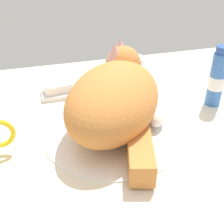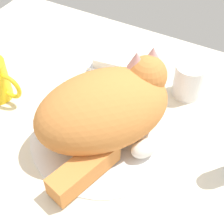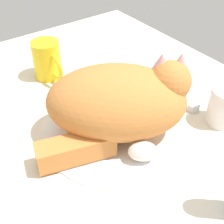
{
  "view_description": "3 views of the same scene",
  "coord_description": "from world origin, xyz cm",
  "px_view_note": "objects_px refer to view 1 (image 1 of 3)",
  "views": [
    {
      "loc": [
        -14.31,
        -50.7,
        38.53
      ],
      "look_at": [
        0.09,
        1.28,
        4.32
      ],
      "focal_mm": 46.77,
      "sensor_mm": 36.0,
      "label": 1
    },
    {
      "loc": [
        23.81,
        -40.0,
        56.27
      ],
      "look_at": [
        1.2,
        1.57,
        6.35
      ],
      "focal_mm": 54.48,
      "sensor_mm": 36.0,
      "label": 2
    },
    {
      "loc": [
        40.15,
        -30.2,
        45.89
      ],
      "look_at": [
        -0.12,
        -0.97,
        5.66
      ],
      "focal_mm": 50.93,
      "sensor_mm": 36.0,
      "label": 3
    }
  ],
  "objects_px": {
    "cat": "(115,99)",
    "rinse_cup": "(131,71)",
    "soap_bar": "(58,88)",
    "faucet": "(96,86)",
    "toothpaste_bottle": "(217,78)"
  },
  "relations": [
    {
      "from": "soap_bar",
      "to": "toothpaste_bottle",
      "type": "relative_size",
      "value": 0.45
    },
    {
      "from": "faucet",
      "to": "cat",
      "type": "distance_m",
      "value": 0.18
    },
    {
      "from": "soap_bar",
      "to": "rinse_cup",
      "type": "bearing_deg",
      "value": 2.56
    },
    {
      "from": "cat",
      "to": "toothpaste_bottle",
      "type": "height_order",
      "value": "cat"
    },
    {
      "from": "toothpaste_bottle",
      "to": "faucet",
      "type": "bearing_deg",
      "value": 156.06
    },
    {
      "from": "rinse_cup",
      "to": "soap_bar",
      "type": "xyz_separation_m",
      "value": [
        -0.21,
        -0.01,
        -0.02
      ]
    },
    {
      "from": "soap_bar",
      "to": "cat",
      "type": "bearing_deg",
      "value": -61.77
    },
    {
      "from": "cat",
      "to": "rinse_cup",
      "type": "distance_m",
      "value": 0.23
    },
    {
      "from": "soap_bar",
      "to": "toothpaste_bottle",
      "type": "distance_m",
      "value": 0.41
    },
    {
      "from": "faucet",
      "to": "rinse_cup",
      "type": "relative_size",
      "value": 1.47
    },
    {
      "from": "faucet",
      "to": "soap_bar",
      "type": "xyz_separation_m",
      "value": [
        -0.1,
        0.03,
        -0.0
      ]
    },
    {
      "from": "cat",
      "to": "rinse_cup",
      "type": "height_order",
      "value": "cat"
    },
    {
      "from": "faucet",
      "to": "soap_bar",
      "type": "bearing_deg",
      "value": 165.05
    },
    {
      "from": "faucet",
      "to": "cat",
      "type": "relative_size",
      "value": 0.35
    },
    {
      "from": "cat",
      "to": "rinse_cup",
      "type": "xyz_separation_m",
      "value": [
        0.1,
        0.2,
        -0.04
      ]
    }
  ]
}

